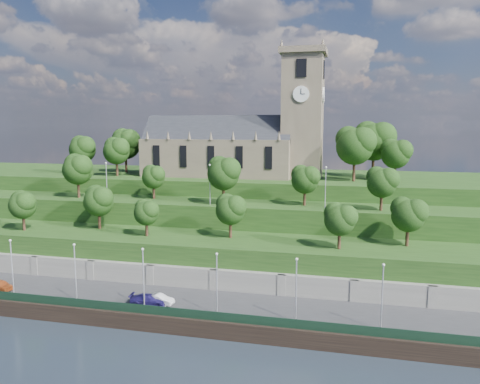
% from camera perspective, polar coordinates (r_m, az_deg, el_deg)
% --- Properties ---
extents(ground, '(320.00, 320.00, 0.00)m').
position_cam_1_polar(ground, '(62.77, -10.80, -16.37)').
color(ground, black).
rests_on(ground, ground).
extents(promenade, '(160.00, 12.00, 2.00)m').
position_cam_1_polar(promenade, '(67.45, -8.69, -13.62)').
color(promenade, '#2D2D30').
rests_on(promenade, ground).
extents(quay_wall, '(160.00, 0.50, 2.20)m').
position_cam_1_polar(quay_wall, '(62.29, -10.84, -15.47)').
color(quay_wall, black).
rests_on(quay_wall, ground).
extents(fence, '(160.00, 0.10, 1.20)m').
position_cam_1_polar(fence, '(62.25, -10.63, -13.98)').
color(fence, black).
rests_on(fence, promenade).
extents(retaining_wall, '(160.00, 2.10, 5.00)m').
position_cam_1_polar(retaining_wall, '(72.15, -6.91, -10.84)').
color(retaining_wall, slate).
rests_on(retaining_wall, ground).
extents(embankment_lower, '(160.00, 12.00, 8.00)m').
position_cam_1_polar(embankment_lower, '(77.10, -5.36, -8.40)').
color(embankment_lower, '#1D3C14').
rests_on(embankment_lower, ground).
extents(embankment_upper, '(160.00, 10.00, 12.00)m').
position_cam_1_polar(embankment_upper, '(86.72, -3.05, -5.14)').
color(embankment_upper, '#1D3C14').
rests_on(embankment_upper, ground).
extents(hilltop, '(160.00, 32.00, 15.00)m').
position_cam_1_polar(hilltop, '(106.32, 0.14, -1.83)').
color(hilltop, '#1D3C14').
rests_on(hilltop, ground).
extents(church, '(38.60, 12.35, 27.60)m').
position_cam_1_polar(church, '(100.69, 0.05, 6.21)').
color(church, brown).
rests_on(church, hilltop).
extents(trees_lower, '(68.14, 8.87, 7.65)m').
position_cam_1_polar(trees_lower, '(75.00, -4.61, -1.94)').
color(trees_lower, '#321E13').
rests_on(trees_lower, embankment_lower).
extents(trees_upper, '(61.99, 8.04, 8.54)m').
position_cam_1_polar(trees_upper, '(84.09, -3.84, 2.27)').
color(trees_upper, '#321E13').
rests_on(trees_upper, embankment_upper).
extents(trees_hilltop, '(73.39, 16.78, 11.81)m').
position_cam_1_polar(trees_hilltop, '(99.20, 2.44, 5.86)').
color(trees_hilltop, '#321E13').
rests_on(trees_hilltop, hilltop).
extents(lamp_posts_promenade, '(60.36, 0.36, 8.14)m').
position_cam_1_polar(lamp_posts_promenade, '(63.29, -11.70, -9.71)').
color(lamp_posts_promenade, '#B2B2B7').
rests_on(lamp_posts_promenade, promenade).
extents(lamp_posts_upper, '(40.36, 0.36, 7.20)m').
position_cam_1_polar(lamp_posts_upper, '(82.12, -3.69, 1.33)').
color(lamp_posts_upper, '#B2B2B7').
rests_on(lamp_posts_upper, embankment_upper).
extents(car_left, '(4.36, 2.68, 1.39)m').
position_cam_1_polar(car_left, '(78.08, -27.07, -10.07)').
color(car_left, '#AA4A1C').
rests_on(car_left, promenade).
extents(car_middle, '(4.18, 1.87, 1.33)m').
position_cam_1_polar(car_middle, '(65.49, -9.80, -12.76)').
color(car_middle, '#B7B6BB').
rests_on(car_middle, promenade).
extents(car_right, '(5.15, 2.48, 1.44)m').
position_cam_1_polar(car_right, '(65.40, -11.11, -12.77)').
color(car_right, '#1D164F').
rests_on(car_right, promenade).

